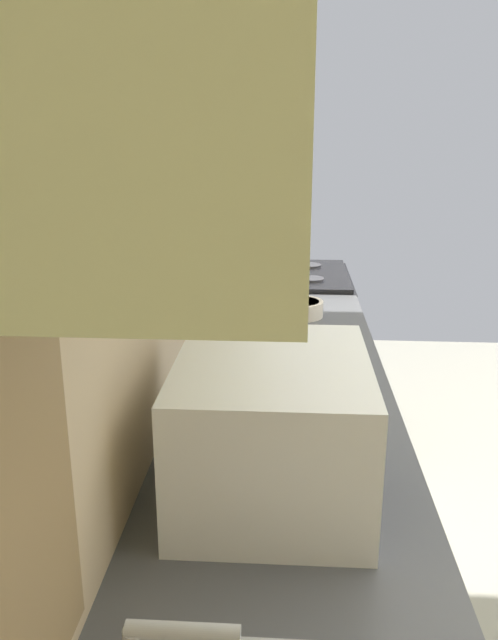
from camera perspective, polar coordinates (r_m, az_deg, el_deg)
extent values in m
cube|color=beige|center=(1.72, -8.57, 9.93)|extent=(3.96, 0.12, 2.81)
cube|color=beige|center=(1.72, 2.67, -26.26)|extent=(2.96, 0.58, 0.87)
cube|color=#4D4E52|center=(1.45, 2.92, -13.39)|extent=(2.99, 0.61, 0.02)
cube|color=#332819|center=(1.90, 12.43, -21.74)|extent=(0.01, 0.01, 0.80)
cube|color=#332819|center=(2.24, 10.83, -14.97)|extent=(0.01, 0.01, 0.80)
cube|color=#332819|center=(2.61, 9.74, -10.04)|extent=(0.01, 0.01, 0.80)
cube|color=black|center=(3.29, 3.46, -3.67)|extent=(0.68, 0.60, 0.89)
cube|color=black|center=(3.32, 8.78, -4.48)|extent=(0.53, 0.01, 0.49)
cube|color=black|center=(3.16, 3.61, 4.06)|extent=(0.64, 0.57, 0.02)
cube|color=black|center=(3.15, -1.51, 5.56)|extent=(0.64, 0.04, 0.18)
cylinder|color=#38383D|center=(3.01, 5.68, 3.65)|extent=(0.11, 0.11, 0.01)
cylinder|color=#38383D|center=(3.30, 5.52, 4.87)|extent=(0.11, 0.11, 0.01)
cylinder|color=#38383D|center=(3.01, 1.54, 3.73)|extent=(0.11, 0.11, 0.01)
cylinder|color=#38383D|center=(3.30, 1.74, 4.94)|extent=(0.11, 0.11, 0.01)
cylinder|color=#B7BABF|center=(0.71, -5.93, -26.00)|extent=(0.02, 0.12, 0.02)
cube|color=white|center=(1.30, 2.07, -9.56)|extent=(0.46, 0.38, 0.29)
cube|color=black|center=(1.27, 10.89, -10.49)|extent=(0.29, 0.01, 0.20)
cube|color=#2D2D33|center=(1.47, 9.87, -6.46)|extent=(0.08, 0.01, 0.20)
cylinder|color=silver|center=(2.51, 4.63, 1.02)|extent=(0.18, 0.18, 0.06)
cylinder|color=#FAEDC7|center=(2.50, 4.63, 1.36)|extent=(0.15, 0.15, 0.03)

